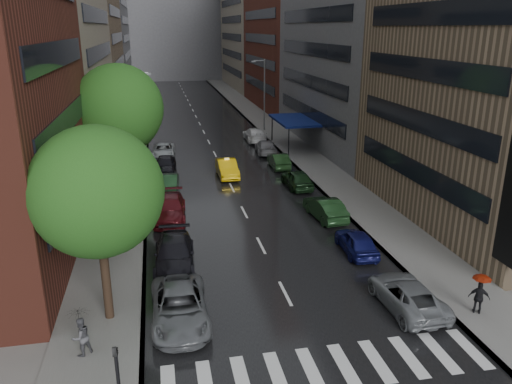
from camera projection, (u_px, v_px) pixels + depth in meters
ground at (308, 339)px, 21.76m from camera, size 220.00×220.00×0.00m
road at (201, 126)px, 68.28m from camera, size 14.00×140.00×0.01m
sidewalk_left at (134, 128)px, 66.58m from camera, size 4.00×140.00×0.15m
sidewalk_right at (265, 123)px, 69.94m from camera, size 4.00×140.00×0.15m
crosswalk at (328, 367)px, 19.93m from camera, size 13.15×2.80×0.01m
buildings_left at (82, 4)px, 68.62m from camera, size 8.00×108.00×38.00m
buildings_right at (296, 12)px, 72.59m from camera, size 8.05×109.10×36.00m
building_far at (174, 14)px, 126.52m from camera, size 40.00×14.00×32.00m
tree_near at (97, 192)px, 21.25m from camera, size 5.74×5.74×9.15m
tree_mid at (119, 109)px, 37.04m from camera, size 6.58×6.58×10.49m
tree_far at (127, 99)px, 49.25m from camera, size 5.67×5.67×9.04m
taxi at (227, 168)px, 45.14m from camera, size 1.68×4.77×1.57m
parked_cars_left at (169, 205)px, 35.86m from camera, size 2.61×36.63×1.61m
parked_cars_right at (296, 178)px, 42.42m from camera, size 2.45×43.15×1.57m
ped_black_umbrella at (80, 328)px, 20.13m from camera, size 1.03×1.01×2.09m
ped_red_umbrella at (480, 290)px, 23.13m from camera, size 1.00×0.83×2.01m
traffic_light at (119, 384)px, 15.74m from camera, size 0.18×0.15×3.45m
street_lamp_left at (137, 117)px, 46.69m from camera, size 1.74×0.22×9.00m
street_lamp_right at (264, 93)px, 63.53m from camera, size 1.74×0.22×9.00m
awning at (294, 120)px, 55.02m from camera, size 4.00×8.00×3.12m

